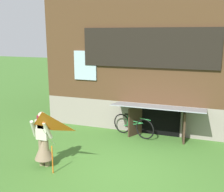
{
  "coord_description": "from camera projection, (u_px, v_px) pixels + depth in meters",
  "views": [
    {
      "loc": [
        1.99,
        -6.53,
        3.62
      ],
      "look_at": [
        -0.65,
        1.01,
        1.79
      ],
      "focal_mm": 44.13,
      "sensor_mm": 36.0,
      "label": 1
    }
  ],
  "objects": [
    {
      "name": "kite",
      "position": [
        43.0,
        128.0,
        6.83
      ],
      "size": [
        0.95,
        0.86,
        1.67
      ],
      "color": "orange",
      "rests_on": "ground_plane"
    },
    {
      "name": "bicycle_green",
      "position": [
        133.0,
        126.0,
        9.87
      ],
      "size": [
        1.63,
        0.61,
        0.78
      ],
      "rotation": [
        0.0,
        0.0,
        -0.34
      ],
      "color": "black",
      "rests_on": "ground_plane"
    },
    {
      "name": "person",
      "position": [
        43.0,
        144.0,
        7.56
      ],
      "size": [
        0.61,
        0.52,
        1.56
      ],
      "rotation": [
        0.0,
        0.0,
        0.26
      ],
      "color": "#7F6B51",
      "rests_on": "ground_plane"
    },
    {
      "name": "log_house",
      "position": [
        161.0,
        54.0,
        12.11
      ],
      "size": [
        8.16,
        6.56,
        5.45
      ],
      "color": "gray",
      "rests_on": "ground_plane"
    },
    {
      "name": "ground_plane",
      "position": [
        122.0,
        170.0,
        7.46
      ],
      "size": [
        60.0,
        60.0,
        0.0
      ],
      "primitive_type": "plane",
      "color": "#3D6B28"
    }
  ]
}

